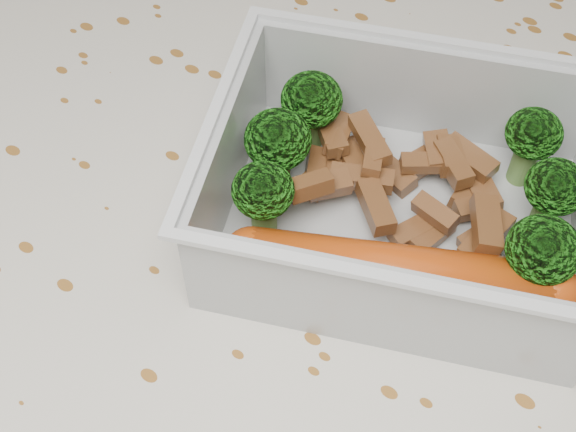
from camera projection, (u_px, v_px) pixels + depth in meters
The scene contains 6 objects.
dining_table at pixel (282, 330), 0.48m from camera, with size 1.40×0.90×0.75m.
tablecloth at pixel (281, 287), 0.44m from camera, with size 1.46×0.96×0.19m.
lunch_container at pixel (402, 202), 0.40m from camera, with size 0.24×0.21×0.07m.
broccoli_florets at pixel (405, 169), 0.39m from camera, with size 0.17×0.14×0.05m.
meat_pile at pixel (407, 180), 0.41m from camera, with size 0.13×0.09×0.03m.
sausage at pixel (398, 274), 0.38m from camera, with size 0.15×0.09×0.03m.
Camera 1 is at (0.14, -0.18, 1.10)m, focal length 50.00 mm.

